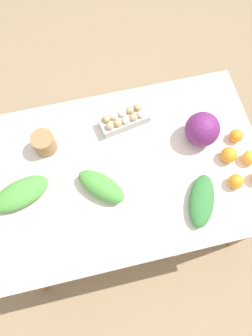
{
  "coord_description": "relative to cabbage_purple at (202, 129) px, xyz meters",
  "views": [
    {
      "loc": [
        0.14,
        0.58,
        2.35
      ],
      "look_at": [
        0.0,
        0.0,
        0.8
      ],
      "focal_mm": 35.0,
      "sensor_mm": 36.0,
      "label": 1
    }
  ],
  "objects": [
    {
      "name": "cabbage_purple",
      "position": [
        0.0,
        0.0,
        0.0
      ],
      "size": [
        0.18,
        0.18,
        0.18
      ],
      "primitive_type": "sphere",
      "color": "#6B2366",
      "rests_on": "dining_table"
    },
    {
      "name": "orange_0",
      "position": [
        -0.18,
        0.05,
        -0.05
      ],
      "size": [
        0.07,
        0.07,
        0.07
      ],
      "primitive_type": "sphere",
      "color": "orange",
      "rests_on": "dining_table"
    },
    {
      "name": "orange_1",
      "position": [
        -0.21,
        0.19,
        -0.05
      ],
      "size": [
        0.08,
        0.08,
        0.08
      ],
      "primitive_type": "sphere",
      "color": "#F9A833",
      "rests_on": "dining_table"
    },
    {
      "name": "paper_bag",
      "position": [
        0.8,
        -0.12,
        -0.03
      ],
      "size": [
        0.12,
        0.12,
        0.11
      ],
      "primitive_type": "cylinder",
      "color": "#997047",
      "rests_on": "dining_table"
    },
    {
      "name": "orange_4",
      "position": [
        -0.1,
        0.15,
        -0.05
      ],
      "size": [
        0.08,
        0.08,
        0.08
      ],
      "primitive_type": "sphere",
      "color": "orange",
      "rests_on": "dining_table"
    },
    {
      "name": "egg_carton",
      "position": [
        0.37,
        -0.17,
        -0.05
      ],
      "size": [
        0.28,
        0.15,
        0.09
      ],
      "rotation": [
        0.0,
        0.0,
        0.18
      ],
      "color": "#B7B7B2",
      "rests_on": "dining_table"
    },
    {
      "name": "greens_bunch_chard",
      "position": [
        0.56,
        0.17,
        -0.04
      ],
      "size": [
        0.26,
        0.27,
        0.09
      ],
      "primitive_type": "ellipsoid",
      "rotation": [
        0.0,
        0.0,
        2.35
      ],
      "color": "#4C933D",
      "rests_on": "dining_table"
    },
    {
      "name": "ground_plane",
      "position": [
        0.42,
        0.09,
        -0.87
      ],
      "size": [
        8.0,
        8.0,
        0.0
      ],
      "primitive_type": "plane",
      "color": "#937A5B"
    },
    {
      "name": "greens_bunch_beet_tops",
      "position": [
        0.95,
        0.11,
        -0.05
      ],
      "size": [
        0.32,
        0.22,
        0.08
      ],
      "primitive_type": "ellipsoid",
      "rotation": [
        0.0,
        0.0,
        0.29
      ],
      "color": "#4C933D",
      "rests_on": "dining_table"
    },
    {
      "name": "dining_table",
      "position": [
        0.42,
        0.09,
        -0.19
      ],
      "size": [
        1.43,
        0.94,
        0.78
      ],
      "color": "silver",
      "rests_on": "ground_plane"
    },
    {
      "name": "orange_3",
      "position": [
        -0.09,
        0.29,
        -0.05
      ],
      "size": [
        0.08,
        0.08,
        0.08
      ],
      "primitive_type": "sphere",
      "color": "orange",
      "rests_on": "dining_table"
    },
    {
      "name": "greens_bunch_dandelion",
      "position": [
        0.1,
        0.35,
        -0.05
      ],
      "size": [
        0.22,
        0.3,
        0.07
      ],
      "primitive_type": "ellipsoid",
      "rotation": [
        0.0,
        0.0,
        1.14
      ],
      "color": "#337538",
      "rests_on": "dining_table"
    }
  ]
}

